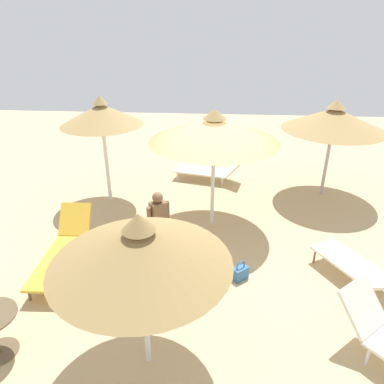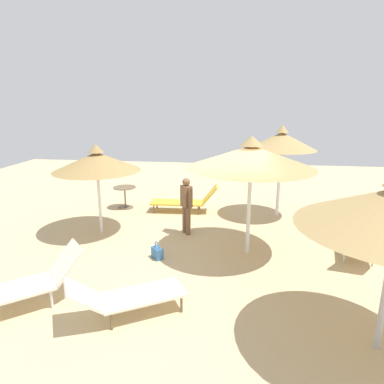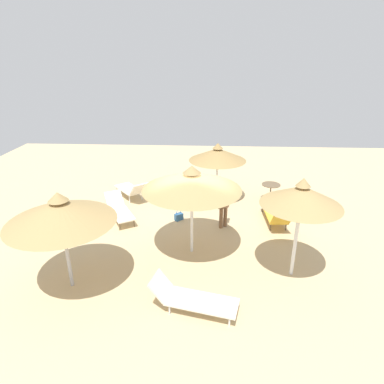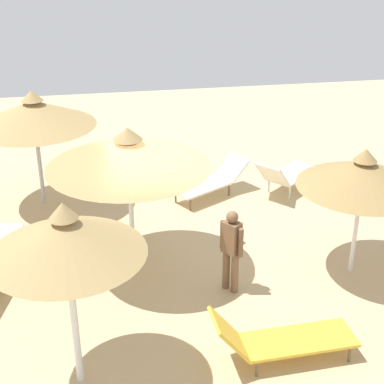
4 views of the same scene
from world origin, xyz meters
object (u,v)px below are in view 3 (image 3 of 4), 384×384
at_px(lounge_chair_back, 132,189).
at_px(side_table_round, 271,189).
at_px(handbag, 179,216).
at_px(parasol_umbrella_far_left, 218,154).
at_px(lounge_chair_edge, 276,215).
at_px(parasol_umbrella_far_right, 60,211).
at_px(parasol_umbrella_center, 302,196).
at_px(parasol_umbrella_near_right, 192,181).
at_px(person_standing_center, 224,204).
at_px(lounge_chair_front, 192,298).
at_px(lounge_chair_near_left, 119,209).

relative_size(lounge_chair_back, side_table_round, 2.54).
bearing_deg(handbag, parasol_umbrella_far_left, -126.38).
bearing_deg(lounge_chair_edge, parasol_umbrella_far_right, 31.79).
bearing_deg(parasol_umbrella_center, parasol_umbrella_near_right, -19.66).
bearing_deg(person_standing_center, parasol_umbrella_far_right, 39.96).
height_order(parasol_umbrella_near_right, parasol_umbrella_far_left, parasol_umbrella_near_right).
bearing_deg(lounge_chair_back, lounge_chair_front, 113.89).
height_order(parasol_umbrella_far_left, lounge_chair_near_left, parasol_umbrella_far_left).
distance_m(parasol_umbrella_center, person_standing_center, 3.50).
relative_size(parasol_umbrella_near_right, parasol_umbrella_far_left, 1.18).
relative_size(lounge_chair_near_left, side_table_round, 2.65).
bearing_deg(lounge_chair_back, lounge_chair_edge, 160.68).
bearing_deg(parasol_umbrella_near_right, lounge_chair_back, -54.98).
relative_size(lounge_chair_edge, side_table_round, 2.93).
relative_size(parasol_umbrella_near_right, lounge_chair_front, 1.33).
bearing_deg(lounge_chair_front, parasol_umbrella_far_right, -12.98).
height_order(parasol_umbrella_far_right, side_table_round, parasol_umbrella_far_right).
xyz_separation_m(lounge_chair_back, lounge_chair_near_left, (0.09, 1.77, -0.07)).
xyz_separation_m(parasol_umbrella_near_right, parasol_umbrella_far_right, (3.06, 1.80, -0.15)).
xyz_separation_m(lounge_chair_back, lounge_chair_edge, (-5.58, 1.96, -0.07)).
bearing_deg(handbag, lounge_chair_front, 98.90).
bearing_deg(parasol_umbrella_far_left, parasol_umbrella_far_right, 56.09).
relative_size(parasol_umbrella_center, lounge_chair_near_left, 1.42).
relative_size(parasol_umbrella_far_left, side_table_round, 3.24).
relative_size(lounge_chair_back, lounge_chair_edge, 0.87).
bearing_deg(lounge_chair_front, lounge_chair_near_left, -57.71).
xyz_separation_m(person_standing_center, handbag, (1.60, -0.45, -0.74)).
bearing_deg(parasol_umbrella_near_right, person_standing_center, -122.08).
height_order(parasol_umbrella_far_right, lounge_chair_front, parasol_umbrella_far_right).
bearing_deg(lounge_chair_front, parasol_umbrella_far_left, -96.00).
distance_m(parasol_umbrella_center, lounge_chair_near_left, 6.67).
bearing_deg(lounge_chair_back, parasol_umbrella_center, 138.62).
distance_m(lounge_chair_back, lounge_chair_edge, 5.91).
relative_size(lounge_chair_back, handbag, 4.59).
xyz_separation_m(parasol_umbrella_far_left, side_table_round, (-2.22, -0.04, -1.47)).
relative_size(parasol_umbrella_center, side_table_round, 3.77).
xyz_separation_m(parasol_umbrella_far_left, person_standing_center, (-0.20, 2.35, -1.09)).
xyz_separation_m(lounge_chair_front, side_table_round, (-2.90, -6.53, 0.17)).
bearing_deg(lounge_chair_near_left, parasol_umbrella_center, 151.15).
relative_size(handbag, side_table_round, 0.55).
distance_m(parasol_umbrella_far_right, lounge_chair_edge, 7.21).
distance_m(lounge_chair_back, side_table_round, 5.73).
xyz_separation_m(parasol_umbrella_far_left, parasol_umbrella_far_right, (3.87, 5.75, 0.18)).
height_order(handbag, side_table_round, side_table_round).
bearing_deg(lounge_chair_front, lounge_chair_edge, -121.96).
height_order(parasol_umbrella_center, side_table_round, parasol_umbrella_center).
height_order(lounge_chair_back, person_standing_center, person_standing_center).
bearing_deg(handbag, parasol_umbrella_near_right, 105.97).
height_order(parasol_umbrella_far_left, lounge_chair_back, parasol_umbrella_far_left).
bearing_deg(parasol_umbrella_center, side_table_round, -92.62).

